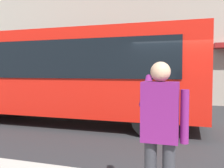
% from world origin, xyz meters
% --- Properties ---
extents(ground_plane, '(60.00, 60.00, 0.00)m').
position_xyz_m(ground_plane, '(0.00, 0.00, 0.00)').
color(ground_plane, '#2B2B2D').
extents(red_bus, '(9.05, 2.54, 3.08)m').
position_xyz_m(red_bus, '(3.81, -0.41, 1.68)').
color(red_bus, red).
rests_on(red_bus, ground_plane).
extents(pedestrian_photographer, '(0.53, 0.52, 1.70)m').
position_xyz_m(pedestrian_photographer, '(0.11, 4.42, 1.14)').
color(pedestrian_photographer, '#2D2D33').
rests_on(pedestrian_photographer, sidewalk_curb).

